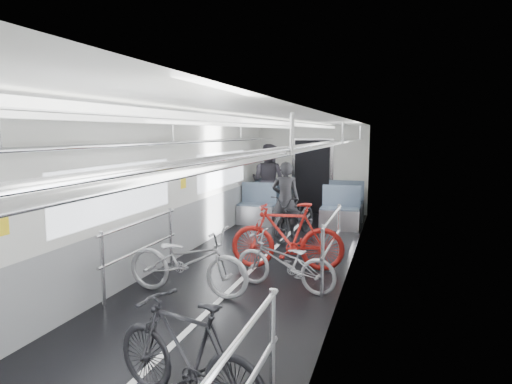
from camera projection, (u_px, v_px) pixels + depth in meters
car_shell at (258, 198)px, 7.58m from camera, size 3.02×14.01×2.41m
bike_left_far at (187, 261)px, 6.23m from camera, size 1.80×0.68×0.94m
bike_right_near at (187, 353)px, 3.62m from camera, size 1.61×0.87×0.93m
bike_right_mid at (284, 262)px, 6.41m from camera, size 1.61×0.83×0.81m
bike_right_far at (287, 236)px, 7.34m from camera, size 1.88×0.75×1.10m
bike_aisle at (295, 217)px, 9.51m from camera, size 1.04×1.87×0.93m
person_standing at (285, 199)px, 9.63m from camera, size 0.64×0.46×1.61m
person_seated at (268, 181)px, 11.83m from camera, size 1.06×0.90×1.92m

